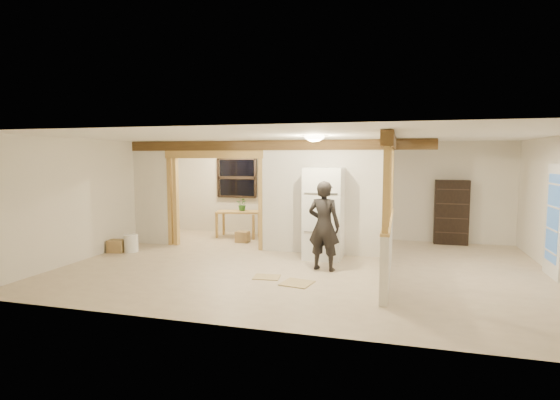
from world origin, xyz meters
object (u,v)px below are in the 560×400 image
(work_table, at_px, (238,224))
(shop_vac, at_px, (168,225))
(refrigerator, at_px, (324,213))
(bookshelf, at_px, (451,212))
(woman, at_px, (324,226))

(work_table, height_order, shop_vac, work_table)
(refrigerator, distance_m, bookshelf, 3.57)
(work_table, xyz_separation_m, bookshelf, (5.34, 0.50, 0.43))
(refrigerator, relative_size, shop_vac, 3.26)
(work_table, bearing_deg, bookshelf, -6.62)
(woman, bearing_deg, shop_vac, -17.27)
(refrigerator, relative_size, woman, 1.13)
(refrigerator, xyz_separation_m, shop_vac, (-4.47, 1.41, -0.66))
(bookshelf, bearing_deg, work_table, -174.62)
(woman, xyz_separation_m, work_table, (-2.77, 2.75, -0.49))
(work_table, relative_size, shop_vac, 1.91)
(bookshelf, bearing_deg, shop_vac, -173.06)
(refrigerator, bearing_deg, woman, -80.13)
(work_table, bearing_deg, woman, -56.78)
(refrigerator, xyz_separation_m, bookshelf, (2.74, 2.29, -0.17))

